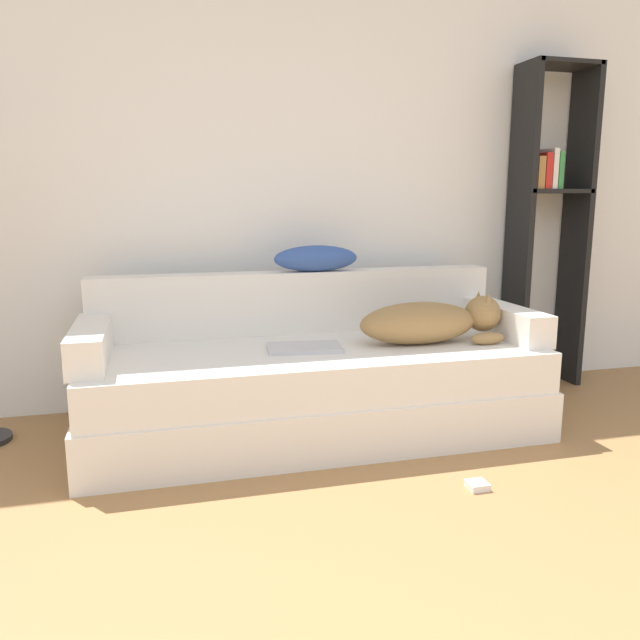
% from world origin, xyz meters
% --- Properties ---
extents(wall_back, '(7.41, 0.06, 2.70)m').
position_xyz_m(wall_back, '(0.00, 2.98, 1.35)').
color(wall_back, white).
rests_on(wall_back, ground_plane).
extents(couch, '(2.19, 0.88, 0.44)m').
position_xyz_m(couch, '(-0.08, 2.32, 0.22)').
color(couch, silver).
rests_on(couch, ground_plane).
extents(couch_backrest, '(2.15, 0.15, 0.33)m').
position_xyz_m(couch_backrest, '(-0.08, 2.68, 0.60)').
color(couch_backrest, silver).
rests_on(couch_backrest, couch).
extents(couch_arm_left, '(0.15, 0.69, 0.16)m').
position_xyz_m(couch_arm_left, '(-1.10, 2.31, 0.52)').
color(couch_arm_left, silver).
rests_on(couch_arm_left, couch).
extents(couch_arm_right, '(0.15, 0.69, 0.16)m').
position_xyz_m(couch_arm_right, '(0.94, 2.31, 0.52)').
color(couch_arm_right, silver).
rests_on(couch_arm_right, couch).
extents(dog, '(0.74, 0.26, 0.24)m').
position_xyz_m(dog, '(0.50, 2.25, 0.55)').
color(dog, olive).
rests_on(dog, couch).
extents(laptop, '(0.38, 0.26, 0.02)m').
position_xyz_m(laptop, '(-0.14, 2.27, 0.45)').
color(laptop, '#B7B7BC').
rests_on(laptop, couch).
extents(throw_pillow, '(0.45, 0.16, 0.14)m').
position_xyz_m(throw_pillow, '(0.02, 2.66, 0.83)').
color(throw_pillow, '#335199').
rests_on(throw_pillow, couch_backrest).
extents(bookshelf, '(0.43, 0.26, 1.92)m').
position_xyz_m(bookshelf, '(1.50, 2.79, 1.07)').
color(bookshelf, black).
rests_on(bookshelf, ground_plane).
extents(power_adapter, '(0.08, 0.08, 0.03)m').
position_xyz_m(power_adapter, '(0.40, 1.55, 0.01)').
color(power_adapter, silver).
rests_on(power_adapter, ground_plane).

